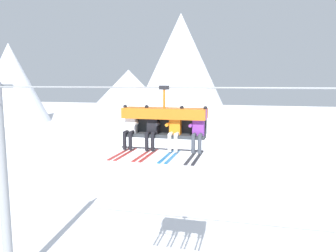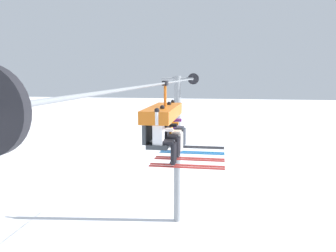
{
  "view_description": "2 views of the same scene",
  "coord_description": "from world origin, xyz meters",
  "px_view_note": "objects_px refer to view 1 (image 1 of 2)",
  "views": [
    {
      "loc": [
        2.67,
        -9.87,
        7.81
      ],
      "look_at": [
        0.37,
        -0.66,
        6.51
      ],
      "focal_mm": 35.0,
      "sensor_mm": 36.0,
      "label": 1
    },
    {
      "loc": [
        -7.8,
        -2.17,
        7.85
      ],
      "look_at": [
        0.26,
        -0.88,
        6.56
      ],
      "focal_mm": 35.0,
      "sensor_mm": 36.0,
      "label": 2
    }
  ],
  "objects_px": {
    "skier_white": "(130,127)",
    "skier_purple": "(198,129)",
    "chairlift_chair": "(165,118)",
    "skier_orange": "(174,129)",
    "skier_black": "(152,128)",
    "lift_tower_near": "(3,182)"
  },
  "relations": [
    {
      "from": "skier_white",
      "to": "skier_purple",
      "type": "bearing_deg",
      "value": 0.0
    },
    {
      "from": "skier_white",
      "to": "lift_tower_near",
      "type": "bearing_deg",
      "value": 170.26
    },
    {
      "from": "lift_tower_near",
      "to": "skier_purple",
      "type": "bearing_deg",
      "value": -7.12
    },
    {
      "from": "lift_tower_near",
      "to": "chairlift_chair",
      "type": "xyz_separation_m",
      "value": [
        6.38,
        -0.71,
        2.63
      ]
    },
    {
      "from": "skier_purple",
      "to": "skier_orange",
      "type": "bearing_deg",
      "value": 180.0
    },
    {
      "from": "skier_white",
      "to": "skier_black",
      "type": "bearing_deg",
      "value": 0.0
    },
    {
      "from": "lift_tower_near",
      "to": "skier_purple",
      "type": "distance_m",
      "value": 7.81
    },
    {
      "from": "chairlift_chair",
      "to": "skier_black",
      "type": "distance_m",
      "value": 0.48
    },
    {
      "from": "chairlift_chair",
      "to": "skier_orange",
      "type": "bearing_deg",
      "value": -32.47
    },
    {
      "from": "skier_white",
      "to": "skier_orange",
      "type": "relative_size",
      "value": 1.0
    },
    {
      "from": "skier_orange",
      "to": "chairlift_chair",
      "type": "bearing_deg",
      "value": 147.53
    },
    {
      "from": "skier_black",
      "to": "skier_purple",
      "type": "bearing_deg",
      "value": 0.0
    },
    {
      "from": "chairlift_chair",
      "to": "skier_white",
      "type": "height_order",
      "value": "chairlift_chair"
    },
    {
      "from": "chairlift_chair",
      "to": "skier_white",
      "type": "distance_m",
      "value": 1.06
    },
    {
      "from": "chairlift_chair",
      "to": "lift_tower_near",
      "type": "bearing_deg",
      "value": 173.67
    },
    {
      "from": "chairlift_chair",
      "to": "skier_white",
      "type": "relative_size",
      "value": 1.43
    },
    {
      "from": "skier_black",
      "to": "chairlift_chair",
      "type": "bearing_deg",
      "value": 32.47
    },
    {
      "from": "chairlift_chair",
      "to": "skier_black",
      "type": "height_order",
      "value": "chairlift_chair"
    },
    {
      "from": "skier_white",
      "to": "skier_black",
      "type": "xyz_separation_m",
      "value": [
        0.67,
        0.0,
        0.0
      ]
    },
    {
      "from": "lift_tower_near",
      "to": "skier_orange",
      "type": "distance_m",
      "value": 7.18
    },
    {
      "from": "lift_tower_near",
      "to": "skier_orange",
      "type": "xyz_separation_m",
      "value": [
        6.72,
        -0.92,
        2.36
      ]
    },
    {
      "from": "skier_purple",
      "to": "lift_tower_near",
      "type": "bearing_deg",
      "value": 172.88
    }
  ]
}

